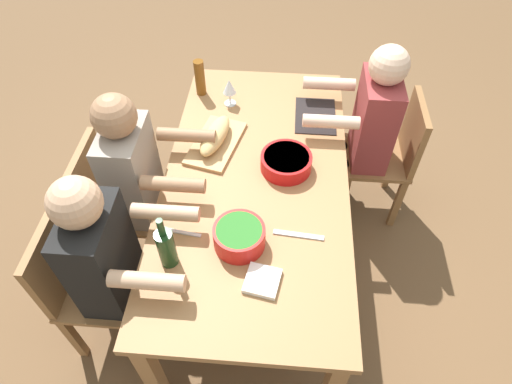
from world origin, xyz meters
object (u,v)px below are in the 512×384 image
(chair_far_left, at_px, (86,281))
(chair_far_center, at_px, (116,201))
(cutting_board, at_px, (216,143))
(wine_bottle, at_px, (166,247))
(beer_bottle, at_px, (200,78))
(diner_far_center, at_px, (141,176))
(dining_table, at_px, (256,188))
(chair_near_right, at_px, (390,153))
(serving_bowl_salad, at_px, (286,161))
(bread_loaf, at_px, (215,136))
(serving_bowl_greens, at_px, (239,236))
(wine_glass, at_px, (229,87))
(napkin_stack, at_px, (262,281))
(diner_near_right, at_px, (366,125))
(diner_far_left, at_px, (112,260))

(chair_far_left, bearing_deg, chair_far_center, 0.00)
(chair_far_left, distance_m, cutting_board, 0.95)
(wine_bottle, height_order, beer_bottle, wine_bottle)
(chair_far_center, bearing_deg, diner_far_center, -90.00)
(dining_table, distance_m, chair_near_right, 0.95)
(chair_far_center, xyz_separation_m, serving_bowl_salad, (0.08, -0.93, 0.30))
(bread_loaf, bearing_deg, serving_bowl_greens, -162.84)
(beer_bottle, bearing_deg, serving_bowl_salad, -138.00)
(wine_bottle, bearing_deg, diner_far_center, 27.58)
(cutting_board, distance_m, bread_loaf, 0.06)
(dining_table, distance_m, chair_far_center, 0.80)
(chair_far_left, xyz_separation_m, cutting_board, (0.73, -0.55, 0.27))
(chair_far_left, bearing_deg, diner_far_center, -19.91)
(serving_bowl_greens, xyz_separation_m, wine_glass, (0.98, 0.16, 0.06))
(serving_bowl_salad, height_order, napkin_stack, serving_bowl_salad)
(wine_glass, bearing_deg, chair_far_left, 151.75)
(diner_near_right, bearing_deg, serving_bowl_salad, 133.22)
(serving_bowl_greens, distance_m, wine_bottle, 0.32)
(cutting_board, xyz_separation_m, napkin_stack, (-0.81, -0.31, 0.00))
(serving_bowl_salad, bearing_deg, chair_far_center, 94.94)
(diner_near_right, relative_size, beer_bottle, 5.45)
(beer_bottle, distance_m, napkin_stack, 1.34)
(bread_loaf, bearing_deg, diner_far_center, 121.62)
(serving_bowl_salad, relative_size, wine_glass, 1.57)
(chair_far_center, height_order, napkin_stack, chair_far_center)
(diner_far_left, bearing_deg, dining_table, -49.84)
(dining_table, distance_m, diner_far_center, 0.60)
(chair_near_right, bearing_deg, diner_far_left, 126.20)
(chair_far_center, distance_m, serving_bowl_greens, 0.90)
(dining_table, relative_size, serving_bowl_salad, 7.06)
(chair_far_center, xyz_separation_m, wine_glass, (0.58, -0.59, 0.37))
(cutting_board, distance_m, napkin_stack, 0.87)
(chair_far_left, xyz_separation_m, diner_far_left, (-0.00, -0.18, 0.21))
(chair_near_right, distance_m, serving_bowl_greens, 1.27)
(diner_far_center, bearing_deg, wine_bottle, -152.42)
(napkin_stack, bearing_deg, dining_table, 7.06)
(napkin_stack, bearing_deg, wine_glass, 13.10)
(napkin_stack, bearing_deg, serving_bowl_greens, 31.61)
(cutting_board, height_order, napkin_stack, napkin_stack)
(diner_far_left, distance_m, serving_bowl_salad, 0.96)
(diner_near_right, xyz_separation_m, napkin_stack, (-1.10, 0.53, 0.05))
(serving_bowl_salad, height_order, cutting_board, serving_bowl_salad)
(dining_table, height_order, cutting_board, cutting_board)
(wine_bottle, distance_m, wine_glass, 1.11)
(diner_far_left, bearing_deg, serving_bowl_salad, -51.84)
(diner_near_right, bearing_deg, napkin_stack, 154.26)
(serving_bowl_greens, height_order, beer_bottle, beer_bottle)
(diner_far_left, relative_size, wine_bottle, 4.14)
(chair_far_center, height_order, diner_far_center, diner_far_center)
(chair_far_center, bearing_deg, wine_bottle, -138.74)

